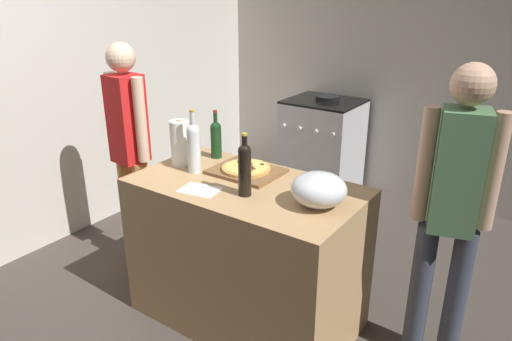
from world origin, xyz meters
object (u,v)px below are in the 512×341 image
wine_bottle_green (245,167)px  paper_towel_roll (180,143)px  person_in_red (452,206)px  person_in_stripes (130,145)px  pizza (246,168)px  mixing_bowl (319,190)px  wine_bottle_dark (194,146)px  stove (322,146)px  wine_bottle_clear (216,138)px

wine_bottle_green → paper_towel_roll: bearing=166.4°
wine_bottle_green → person_in_red: (0.95, 0.41, -0.12)m
person_in_stripes → person_in_red: 2.08m
pizza → mixing_bowl: mixing_bowl is taller
wine_bottle_dark → stove: bearing=95.2°
wine_bottle_clear → stove: 1.85m
mixing_bowl → person_in_red: (0.57, 0.30, -0.05)m
mixing_bowl → paper_towel_roll: 0.97m
wine_bottle_green → person_in_stripes: size_ratio=0.21×
paper_towel_roll → wine_bottle_green: 0.61m
wine_bottle_clear → wine_bottle_green: bearing=-36.7°
wine_bottle_green → stove: size_ratio=0.35×
mixing_bowl → wine_bottle_dark: (-0.82, -0.01, 0.08)m
mixing_bowl → person_in_stripes: (-1.50, 0.09, -0.07)m
paper_towel_roll → person_in_stripes: bearing=174.3°
mixing_bowl → paper_towel_roll: bearing=177.9°
wine_bottle_green → stove: bearing=106.3°
wine_bottle_dark → person_in_stripes: person_in_stripes is taller
paper_towel_roll → wine_bottle_dark: (0.15, -0.04, 0.02)m
pizza → stove: stove is taller
wine_bottle_dark → stove: wine_bottle_dark is taller
mixing_bowl → wine_bottle_dark: size_ratio=0.75×
pizza → mixing_bowl: (0.56, -0.15, 0.06)m
mixing_bowl → stove: (-1.00, 2.02, -0.52)m
stove → pizza: bearing=-76.6°
pizza → stove: 1.98m
pizza → wine_bottle_dark: 0.33m
wine_bottle_green → stove: 2.30m
pizza → paper_towel_roll: size_ratio=1.02×
paper_towel_roll → wine_bottle_clear: (0.09, 0.23, -0.01)m
wine_bottle_green → stove: (-0.62, 2.13, -0.59)m
pizza → wine_bottle_green: bearing=-55.4°
wine_bottle_dark → person_in_red: size_ratio=0.23×
paper_towel_roll → wine_bottle_clear: size_ratio=0.91×
pizza → person_in_red: person_in_red is taller
pizza → wine_bottle_dark: bearing=-148.9°
person_in_stripes → stove: bearing=75.5°
wine_bottle_clear → wine_bottle_dark: size_ratio=0.82×
wine_bottle_clear → wine_bottle_green: wine_bottle_green is taller
stove → person_in_red: person_in_red is taller
person_in_red → wine_bottle_clear: bearing=-178.4°
person_in_stripes → pizza: bearing=3.7°
pizza → paper_towel_roll: paper_towel_roll is taller
mixing_bowl → wine_bottle_clear: size_ratio=0.91×
pizza → wine_bottle_green: wine_bottle_green is taller
paper_towel_roll → person_in_red: bearing=9.9°
stove → person_in_stripes: 2.05m
mixing_bowl → wine_bottle_clear: (-0.87, 0.26, 0.05)m
paper_towel_roll → person_in_stripes: size_ratio=0.18×
mixing_bowl → stove: 2.31m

